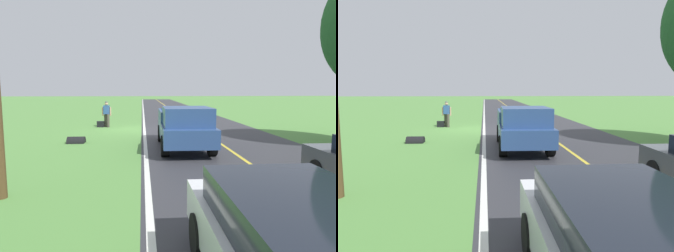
# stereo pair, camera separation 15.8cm
# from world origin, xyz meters

# --- Properties ---
(ground_plane) EXTENTS (200.00, 200.00, 0.00)m
(ground_plane) POSITION_xyz_m (0.00, 0.00, 0.00)
(ground_plane) COLOR #568E42
(road_surface) EXTENTS (7.38, 120.00, 0.00)m
(road_surface) POSITION_xyz_m (-4.33, 0.00, 0.00)
(road_surface) COLOR #333338
(road_surface) RESTS_ON ground
(lane_edge_line) EXTENTS (0.16, 117.60, 0.00)m
(lane_edge_line) POSITION_xyz_m (-0.82, 0.00, 0.01)
(lane_edge_line) COLOR silver
(lane_edge_line) RESTS_ON ground
(lane_centre_line) EXTENTS (0.14, 117.60, 0.00)m
(lane_centre_line) POSITION_xyz_m (-4.33, 0.00, 0.01)
(lane_centre_line) COLOR gold
(lane_centre_line) RESTS_ON ground
(hitchhiker_walking) EXTENTS (0.62, 0.52, 1.75)m
(hitchhiker_walking) POSITION_xyz_m (1.69, -1.41, 0.98)
(hitchhiker_walking) COLOR #4C473D
(hitchhiker_walking) RESTS_ON ground
(suitcase_carried) EXTENTS (0.47, 0.22, 0.41)m
(suitcase_carried) POSITION_xyz_m (2.11, -1.35, 0.20)
(suitcase_carried) COLOR black
(suitcase_carried) RESTS_ON ground
(pickup_truck_passing) EXTENTS (2.18, 5.44, 1.82)m
(pickup_truck_passing) POSITION_xyz_m (-2.47, 6.42, 0.97)
(pickup_truck_passing) COLOR #2D4C84
(pickup_truck_passing) RESTS_ON ground
(drainage_culvert) EXTENTS (0.80, 0.60, 0.60)m
(drainage_culvert) POSITION_xyz_m (2.43, 4.61, 0.00)
(drainage_culvert) COLOR black
(drainage_culvert) RESTS_ON ground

